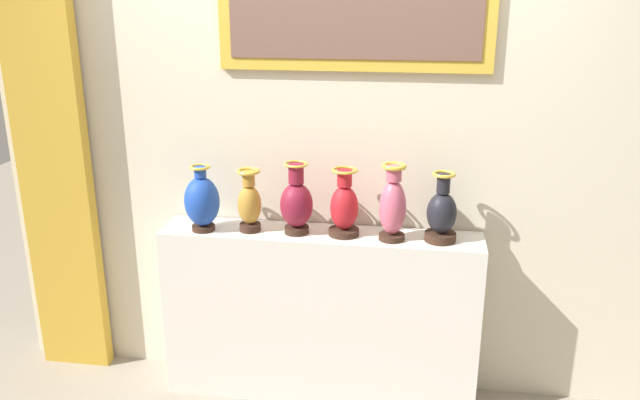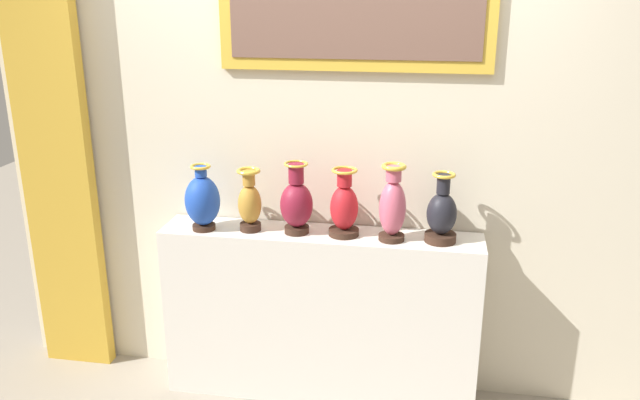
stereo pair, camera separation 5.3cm
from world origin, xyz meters
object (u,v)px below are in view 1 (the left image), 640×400
vase_burgundy (296,203)px  vase_crimson (344,207)px  vase_onyx (442,214)px  vase_sapphire (202,201)px  vase_ochre (249,203)px  vase_rose (393,206)px

vase_burgundy → vase_crimson: vase_burgundy is taller
vase_crimson → vase_onyx: bearing=-0.7°
vase_crimson → vase_burgundy: bearing=-177.8°
vase_sapphire → vase_crimson: (0.74, 0.05, -0.01)m
vase_ochre → vase_burgundy: (0.25, 0.01, 0.01)m
vase_sapphire → vase_onyx: vase_onyx is taller
vase_sapphire → vase_ochre: vase_sapphire is taller
vase_sapphire → vase_rose: (0.98, 0.02, 0.02)m
vase_burgundy → vase_crimson: bearing=2.2°
vase_sapphire → vase_ochre: (0.24, 0.03, -0.01)m
vase_onyx → vase_ochre: bearing=-179.5°
vase_ochre → vase_burgundy: 0.25m
vase_crimson → vase_onyx: vase_onyx is taller
vase_ochre → vase_sapphire: bearing=-173.0°
vase_burgundy → vase_onyx: bearing=0.3°
vase_ochre → vase_crimson: vase_crimson is taller
vase_rose → vase_ochre: bearing=179.0°
vase_crimson → vase_onyx: size_ratio=0.99×
vase_sapphire → vase_burgundy: (0.49, 0.04, 0.00)m
vase_ochre → vase_rose: size_ratio=0.84×
vase_sapphire → vase_rose: size_ratio=0.89×
vase_sapphire → vase_rose: vase_rose is taller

